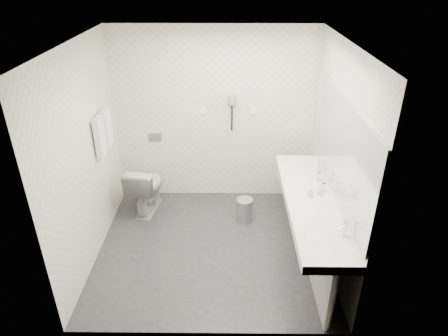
{
  "coord_description": "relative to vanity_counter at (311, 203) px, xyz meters",
  "views": [
    {
      "loc": [
        0.19,
        -3.95,
        3.23
      ],
      "look_at": [
        0.15,
        0.15,
        1.05
      ],
      "focal_mm": 31.82,
      "sensor_mm": 36.0,
      "label": 1
    }
  ],
  "objects": [
    {
      "name": "vanity_counter",
      "position": [
        0.0,
        0.0,
        0.0
      ],
      "size": [
        0.55,
        2.2,
        0.1
      ],
      "primitive_type": "cube",
      "color": "white",
      "rests_on": "floor"
    },
    {
      "name": "basin_far",
      "position": [
        0.0,
        0.65,
        0.04
      ],
      "size": [
        0.4,
        0.31,
        0.05
      ],
      "primitive_type": "ellipsoid",
      "color": "white",
      "rests_on": "vanity_counter"
    },
    {
      "name": "dryer_barrel",
      "position": [
        -0.88,
        1.4,
        0.73
      ],
      "size": [
        0.08,
        0.14,
        0.08
      ],
      "primitive_type": "cylinder",
      "rotation": [
        1.57,
        0.0,
        0.0
      ],
      "color": "gray",
      "rests_on": "dryer_cradle"
    },
    {
      "name": "flush_plate",
      "position": [
        -1.98,
        1.49,
        0.15
      ],
      "size": [
        0.18,
        0.02,
        0.12
      ],
      "primitive_type": "cube",
      "color": "#B2B5BA",
      "rests_on": "wall_back"
    },
    {
      "name": "wall_left",
      "position": [
        -2.52,
        0.2,
        0.45
      ],
      "size": [
        0.0,
        2.6,
        2.6
      ],
      "primitive_type": "plane",
      "rotation": [
        1.57,
        0.0,
        1.57
      ],
      "color": "silver",
      "rests_on": "floor"
    },
    {
      "name": "towel_far",
      "position": [
        -2.46,
        0.89,
        0.53
      ],
      "size": [
        0.07,
        0.24,
        0.48
      ],
      "primitive_type": "cube",
      "color": "white",
      "rests_on": "towel_rail"
    },
    {
      "name": "soap_bottle_b",
      "position": [
        0.11,
        0.1,
        0.1
      ],
      "size": [
        0.09,
        0.09,
        0.09
      ],
      "primitive_type": "imported",
      "rotation": [
        0.0,
        0.0,
        -0.32
      ],
      "color": "beige",
      "rests_on": "vanity_counter"
    },
    {
      "name": "toilet",
      "position": [
        -2.08,
        1.05,
        -0.44
      ],
      "size": [
        0.52,
        0.77,
        0.72
      ],
      "primitive_type": "imported",
      "rotation": [
        0.0,
        0.0,
        2.97
      ],
      "color": "white",
      "rests_on": "floor"
    },
    {
      "name": "switch_plate_a",
      "position": [
        -1.27,
        1.49,
        0.55
      ],
      "size": [
        0.09,
        0.02,
        0.09
      ],
      "primitive_type": "cube",
      "color": "white",
      "rests_on": "wall_back"
    },
    {
      "name": "ceiling",
      "position": [
        -1.12,
        0.2,
        1.7
      ],
      "size": [
        2.8,
        2.8,
        0.0
      ],
      "primitive_type": "plane",
      "rotation": [
        3.14,
        0.0,
        0.0
      ],
      "color": "white",
      "rests_on": "wall_back"
    },
    {
      "name": "towel_near",
      "position": [
        -2.46,
        0.61,
        0.53
      ],
      "size": [
        0.07,
        0.24,
        0.48
      ],
      "primitive_type": "cube",
      "color": "white",
      "rests_on": "towel_rail"
    },
    {
      "name": "faucet_far",
      "position": [
        0.19,
        0.65,
        0.12
      ],
      "size": [
        0.04,
        0.04,
        0.15
      ],
      "primitive_type": "cylinder",
      "color": "silver",
      "rests_on": "vanity_counter"
    },
    {
      "name": "vanity_panel",
      "position": [
        0.02,
        0.0,
        -0.42
      ],
      "size": [
        0.03,
        2.15,
        0.75
      ],
      "primitive_type": "cube",
      "color": "gray",
      "rests_on": "floor"
    },
    {
      "name": "floor",
      "position": [
        -1.12,
        0.2,
        -0.8
      ],
      "size": [
        2.8,
        2.8,
        0.0
      ],
      "primitive_type": "plane",
      "color": "#2A2A2F",
      "rests_on": "ground"
    },
    {
      "name": "towel_rail",
      "position": [
        -2.47,
        0.75,
        0.75
      ],
      "size": [
        0.02,
        0.62,
        0.02
      ],
      "primitive_type": "cylinder",
      "rotation": [
        1.57,
        0.0,
        0.0
      ],
      "color": "silver",
      "rests_on": "wall_left"
    },
    {
      "name": "glass_left",
      "position": [
        0.17,
        0.17,
        0.1
      ],
      "size": [
        0.07,
        0.07,
        0.1
      ],
      "primitive_type": "cylinder",
      "rotation": [
        0.0,
        0.0,
        -0.22
      ],
      "color": "silver",
      "rests_on": "vanity_counter"
    },
    {
      "name": "mirror",
      "position": [
        0.26,
        0.0,
        0.65
      ],
      "size": [
        0.02,
        2.2,
        1.05
      ],
      "primitive_type": "cube",
      "color": "#B2BCC6",
      "rests_on": "wall_right"
    },
    {
      "name": "dryer_cord",
      "position": [
        -0.88,
        1.46,
        0.45
      ],
      "size": [
        0.02,
        0.02,
        0.35
      ],
      "primitive_type": "cylinder",
      "color": "black",
      "rests_on": "dryer_cradle"
    },
    {
      "name": "bin_lid",
      "position": [
        -0.7,
        0.79,
        -0.48
      ],
      "size": [
        0.23,
        0.23,
        0.02
      ],
      "primitive_type": "cylinder",
      "color": "#B2B5BA",
      "rests_on": "pedal_bin"
    },
    {
      "name": "pedal_bin",
      "position": [
        -0.7,
        0.79,
        -0.64
      ],
      "size": [
        0.26,
        0.26,
        0.32
      ],
      "primitive_type": "cylinder",
      "rotation": [
        0.0,
        0.0,
        -0.17
      ],
      "color": "#B2B5BA",
      "rests_on": "floor"
    },
    {
      "name": "dryer_cradle",
      "position": [
        -0.88,
        1.47,
        0.7
      ],
      "size": [
        0.1,
        0.04,
        0.14
      ],
      "primitive_type": "cube",
      "color": "gray",
      "rests_on": "wall_back"
    },
    {
      "name": "basin_near",
      "position": [
        0.0,
        -0.65,
        0.04
      ],
      "size": [
        0.4,
        0.31,
        0.05
      ],
      "primitive_type": "ellipsoid",
      "color": "white",
      "rests_on": "vanity_counter"
    },
    {
      "name": "soap_bottle_a",
      "position": [
        -0.01,
        0.04,
        0.11
      ],
      "size": [
        0.06,
        0.06,
        0.12
      ],
      "primitive_type": "imported",
      "rotation": [
        0.0,
        0.0,
        0.2
      ],
      "color": "beige",
      "rests_on": "vanity_counter"
    },
    {
      "name": "wall_front",
      "position": [
        -1.12,
        -1.1,
        0.45
      ],
      "size": [
        2.8,
        0.0,
        2.8
      ],
      "primitive_type": "plane",
      "rotation": [
        -1.57,
        0.0,
        0.0
      ],
      "color": "silver",
      "rests_on": "floor"
    },
    {
      "name": "vanity_post_near",
      "position": [
        0.05,
        -1.04,
        -0.42
      ],
      "size": [
        0.06,
        0.06,
        0.75
      ],
      "primitive_type": "cylinder",
      "color": "silver",
      "rests_on": "floor"
    },
    {
      "name": "vanity_post_far",
      "position": [
        0.05,
        1.04,
        -0.42
      ],
      "size": [
        0.06,
        0.06,
        0.75
      ],
      "primitive_type": "cylinder",
      "color": "silver",
      "rests_on": "floor"
    },
    {
      "name": "wall_back",
      "position": [
        -1.12,
        1.5,
        0.45
      ],
      "size": [
        2.8,
        0.0,
        2.8
      ],
      "primitive_type": "plane",
      "rotation": [
        1.57,
        0.0,
        0.0
      ],
      "color": "silver",
      "rests_on": "floor"
    },
    {
      "name": "switch_plate_b",
      "position": [
        -0.57,
        1.49,
        0.55
      ],
      "size": [
        0.09,
        0.02,
        0.09
      ],
      "primitive_type": "cube",
      "color": "white",
      "rests_on": "wall_back"
    },
    {
      "name": "wall_right",
      "position": [
        0.27,
        0.2,
        0.45
      ],
      "size": [
        0.0,
        2.6,
        2.6
      ],
      "primitive_type": "plane",
      "rotation": [
        1.57,
        0.0,
        -1.57
      ],
      "color": "silver",
      "rests_on": "floor"
    },
    {
      "name": "glass_right",
      "position": [
        0.17,
        0.42,
        0.1
      ],
      "size": [
        0.07,
        0.07,
        0.1
      ],
      "primitive_type": "cylinder",
      "rotation": [
        0.0,
        0.0,
        0.27
      ],
      "color": "silver",
      "rests_on": "vanity_counter"
    },
    {
      "name": "faucet_near",
      "position": [
        0.19,
        -0.65,
        0.12
      ],
      "size": [
        0.04,
        0.04,
        0.15
      ],
      "primitive_type": "cylinder",
      "color": "silver",
      "rests_on": "vanity_counter"
    }
  ]
}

